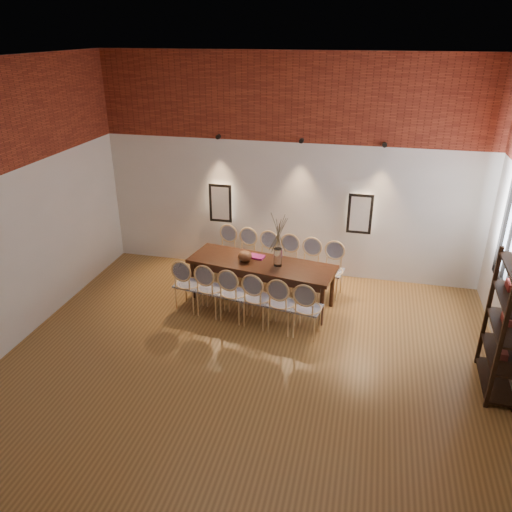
% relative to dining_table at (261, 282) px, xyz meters
% --- Properties ---
extents(floor, '(7.00, 7.00, 0.02)m').
position_rel_dining_table_xyz_m(floor, '(0.22, -2.18, -0.39)').
color(floor, olive).
rests_on(floor, ground).
extents(ceiling, '(7.00, 7.00, 0.02)m').
position_rel_dining_table_xyz_m(ceiling, '(0.22, -2.18, 3.63)').
color(ceiling, silver).
rests_on(ceiling, ground).
extents(wall_back, '(7.00, 0.10, 4.00)m').
position_rel_dining_table_xyz_m(wall_back, '(0.22, 1.37, 1.62)').
color(wall_back, silver).
rests_on(wall_back, ground).
extents(wall_front, '(7.00, 0.10, 4.00)m').
position_rel_dining_table_xyz_m(wall_front, '(0.22, -5.73, 1.62)').
color(wall_front, silver).
rests_on(wall_front, ground).
extents(brick_band_back, '(7.00, 0.02, 1.50)m').
position_rel_dining_table_xyz_m(brick_band_back, '(0.22, 1.30, 2.88)').
color(brick_band_back, maroon).
rests_on(brick_band_back, ground).
extents(brick_band_front, '(7.00, 0.02, 1.50)m').
position_rel_dining_table_xyz_m(brick_band_front, '(0.22, -5.66, 2.88)').
color(brick_band_front, maroon).
rests_on(brick_band_front, ground).
extents(niche_left, '(0.36, 0.06, 0.66)m').
position_rel_dining_table_xyz_m(niche_left, '(-1.08, 1.27, 0.93)').
color(niche_left, '#FFEAC6').
rests_on(niche_left, wall_back).
extents(niche_right, '(0.36, 0.06, 0.66)m').
position_rel_dining_table_xyz_m(niche_right, '(1.52, 1.27, 0.93)').
color(niche_right, '#FFEAC6').
rests_on(niche_right, wall_back).
extents(spot_fixture_left, '(0.08, 0.10, 0.08)m').
position_rel_dining_table_xyz_m(spot_fixture_left, '(-1.08, 1.24, 2.17)').
color(spot_fixture_left, black).
rests_on(spot_fixture_left, wall_back).
extents(spot_fixture_mid, '(0.08, 0.10, 0.08)m').
position_rel_dining_table_xyz_m(spot_fixture_mid, '(0.42, 1.24, 2.17)').
color(spot_fixture_mid, black).
rests_on(spot_fixture_mid, wall_back).
extents(spot_fixture_right, '(0.08, 0.10, 0.08)m').
position_rel_dining_table_xyz_m(spot_fixture_right, '(1.82, 1.24, 2.17)').
color(spot_fixture_right, black).
rests_on(spot_fixture_right, wall_back).
extents(dining_table, '(2.57, 1.18, 0.75)m').
position_rel_dining_table_xyz_m(dining_table, '(0.00, 0.00, 0.00)').
color(dining_table, '#361A0E').
rests_on(dining_table, floor).
extents(chair_near_a, '(0.51, 0.51, 0.94)m').
position_rel_dining_table_xyz_m(chair_near_a, '(-1.13, -0.50, 0.09)').
color(chair_near_a, '#E9C280').
rests_on(chair_near_a, floor).
extents(chair_near_b, '(0.51, 0.51, 0.94)m').
position_rel_dining_table_xyz_m(chair_near_b, '(-0.72, -0.57, 0.09)').
color(chair_near_b, '#E9C280').
rests_on(chair_near_b, floor).
extents(chair_near_c, '(0.51, 0.51, 0.94)m').
position_rel_dining_table_xyz_m(chair_near_c, '(-0.31, -0.63, 0.09)').
color(chair_near_c, '#E9C280').
rests_on(chair_near_c, floor).
extents(chair_near_d, '(0.51, 0.51, 0.94)m').
position_rel_dining_table_xyz_m(chair_near_d, '(0.09, -0.70, 0.09)').
color(chair_near_d, '#E9C280').
rests_on(chair_near_d, floor).
extents(chair_near_e, '(0.51, 0.51, 0.94)m').
position_rel_dining_table_xyz_m(chair_near_e, '(0.50, -0.77, 0.09)').
color(chair_near_e, '#E9C280').
rests_on(chair_near_e, floor).
extents(chair_near_f, '(0.51, 0.51, 0.94)m').
position_rel_dining_table_xyz_m(chair_near_f, '(0.91, -0.83, 0.09)').
color(chair_near_f, '#E9C280').
rests_on(chair_near_f, floor).
extents(chair_far_a, '(0.51, 0.51, 0.94)m').
position_rel_dining_table_xyz_m(chair_far_a, '(-0.91, 0.83, 0.09)').
color(chair_far_a, '#E9C280').
rests_on(chair_far_a, floor).
extents(chair_far_b, '(0.51, 0.51, 0.94)m').
position_rel_dining_table_xyz_m(chair_far_b, '(-0.50, 0.77, 0.09)').
color(chair_far_b, '#E9C280').
rests_on(chair_far_b, floor).
extents(chair_far_c, '(0.51, 0.51, 0.94)m').
position_rel_dining_table_xyz_m(chair_far_c, '(-0.09, 0.70, 0.09)').
color(chair_far_c, '#E9C280').
rests_on(chair_far_c, floor).
extents(chair_far_d, '(0.51, 0.51, 0.94)m').
position_rel_dining_table_xyz_m(chair_far_d, '(0.31, 0.63, 0.09)').
color(chair_far_d, '#E9C280').
rests_on(chair_far_d, floor).
extents(chair_far_e, '(0.51, 0.51, 0.94)m').
position_rel_dining_table_xyz_m(chair_far_e, '(0.72, 0.57, 0.09)').
color(chair_far_e, '#E9C280').
rests_on(chair_far_e, floor).
extents(chair_far_f, '(0.51, 0.51, 0.94)m').
position_rel_dining_table_xyz_m(chair_far_f, '(1.13, 0.50, 0.09)').
color(chair_far_f, '#E9C280').
rests_on(chair_far_f, floor).
extents(vase, '(0.14, 0.14, 0.30)m').
position_rel_dining_table_xyz_m(vase, '(0.28, -0.05, 0.53)').
color(vase, silver).
rests_on(vase, dining_table).
extents(dried_branches, '(0.50, 0.50, 0.70)m').
position_rel_dining_table_xyz_m(dried_branches, '(0.28, -0.05, 0.98)').
color(dried_branches, '#483F2B').
rests_on(dried_branches, vase).
extents(bowl, '(0.24, 0.24, 0.18)m').
position_rel_dining_table_xyz_m(bowl, '(-0.28, -0.00, 0.46)').
color(bowl, brown).
rests_on(bowl, dining_table).
extents(book, '(0.29, 0.22, 0.03)m').
position_rel_dining_table_xyz_m(book, '(-0.13, 0.18, 0.39)').
color(book, '#881665').
rests_on(book, dining_table).
extents(shelving_rack, '(0.42, 1.01, 1.80)m').
position_rel_dining_table_xyz_m(shelving_rack, '(3.50, -1.46, 0.53)').
color(shelving_rack, black).
rests_on(shelving_rack, floor).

